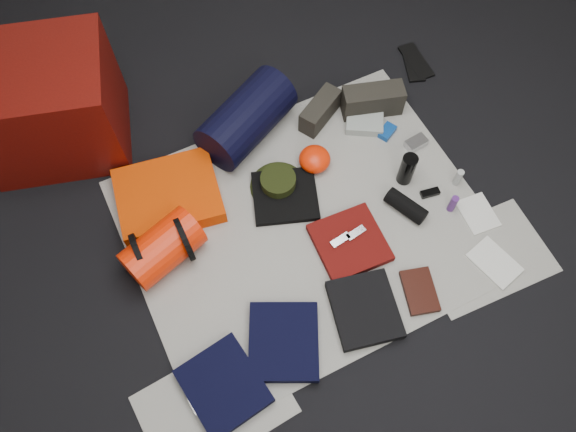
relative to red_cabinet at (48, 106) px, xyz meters
name	(u,v)px	position (x,y,z in m)	size (l,w,h in m)	color
floor	(306,226)	(0.86, -0.98, -0.27)	(4.50, 4.50, 0.02)	black
newspaper_mat	(307,225)	(0.86, -0.98, -0.26)	(1.60, 1.30, 0.01)	#B3B2A6
newspaper_sheet_front_left	(215,404)	(0.16, -1.53, -0.26)	(0.58, 0.40, 0.00)	#B3B2A6
newspaper_sheet_front_right	(484,257)	(1.51, -1.48, -0.26)	(0.58, 0.40, 0.00)	#B3B2A6
red_cabinet	(48,106)	(0.00, 0.00, 0.00)	(0.63, 0.53, 0.53)	#550A06
sleeping_pad	(169,196)	(0.34, -0.57, -0.21)	(0.47, 0.39, 0.09)	#DE3C02
stuff_sack	(163,248)	(0.22, -0.84, -0.16)	(0.20, 0.20, 0.34)	red
sack_strap_left	(141,257)	(0.12, -0.84, -0.15)	(0.22, 0.22, 0.03)	black
sack_strap_right	(184,238)	(0.32, -0.84, -0.15)	(0.22, 0.22, 0.03)	black
navy_duffel	(246,118)	(0.83, -0.39, -0.13)	(0.26, 0.26, 0.49)	black
boonie_brim	(278,186)	(0.83, -0.73, -0.25)	(0.27, 0.27, 0.01)	black
boonie_crown	(278,182)	(0.83, -0.73, -0.21)	(0.17, 0.17, 0.07)	black
hiking_boot_left	(320,111)	(1.20, -0.46, -0.19)	(0.25, 0.10, 0.13)	#27251F
hiking_boot_right	(373,100)	(1.47, -0.53, -0.18)	(0.31, 0.12, 0.15)	#27251F
flip_flop_left	(416,61)	(1.85, -0.36, -0.26)	(0.09, 0.25, 0.01)	black
flip_flop_right	(413,64)	(1.83, -0.37, -0.26)	(0.09, 0.24, 0.01)	black
trousers_navy_a	(223,386)	(0.22, -1.48, -0.23)	(0.29, 0.33, 0.05)	black
trousers_navy_b	(284,342)	(0.52, -1.43, -0.23)	(0.29, 0.33, 0.05)	black
trousers_charcoal	(365,310)	(0.89, -1.46, -0.23)	(0.27, 0.31, 0.05)	black
black_tshirt	(285,196)	(0.84, -0.80, -0.24)	(0.30, 0.28, 0.03)	black
red_shirt	(350,243)	(0.99, -1.15, -0.24)	(0.30, 0.30, 0.04)	#570C09
orange_stuff_sack	(315,159)	(1.05, -0.70, -0.21)	(0.16, 0.16, 0.10)	red
first_aid_pouch	(365,122)	(1.39, -0.60, -0.23)	(0.19, 0.14, 0.05)	gray
water_bottle	(407,169)	(1.40, -0.97, -0.16)	(0.07, 0.07, 0.18)	black
speaker	(406,206)	(1.31, -1.11, -0.22)	(0.08, 0.08, 0.20)	black
compact_camera	(416,143)	(1.55, -0.83, -0.24)	(0.11, 0.06, 0.04)	#B3B3B8
cyan_case	(387,132)	(1.46, -0.70, -0.24)	(0.10, 0.06, 0.03)	navy
toiletry_purple	(453,204)	(1.51, -1.20, -0.21)	(0.03, 0.03, 0.10)	#4D216C
toiletry_clear	(458,178)	(1.61, -1.10, -0.21)	(0.03, 0.03, 0.10)	#9EA29E
paperback_book	(420,291)	(1.15, -1.49, -0.24)	(0.13, 0.20, 0.03)	black
map_booklet	(495,263)	(1.53, -1.52, -0.25)	(0.15, 0.22, 0.01)	silver
map_printout	(478,213)	(1.61, -1.28, -0.25)	(0.15, 0.19, 0.01)	silver
sunglasses	(430,193)	(1.47, -1.09, -0.25)	(0.09, 0.04, 0.02)	black
key_cluster	(200,402)	(0.11, -1.49, -0.25)	(0.07, 0.07, 0.01)	#B3B3B8
tape_roll	(286,186)	(0.86, -0.77, -0.21)	(0.05, 0.05, 0.04)	silver
energy_bar_a	(340,240)	(0.95, -1.13, -0.21)	(0.10, 0.04, 0.01)	#B3B3B8
energy_bar_b	(356,233)	(1.03, -1.13, -0.21)	(0.10, 0.04, 0.01)	#B3B3B8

